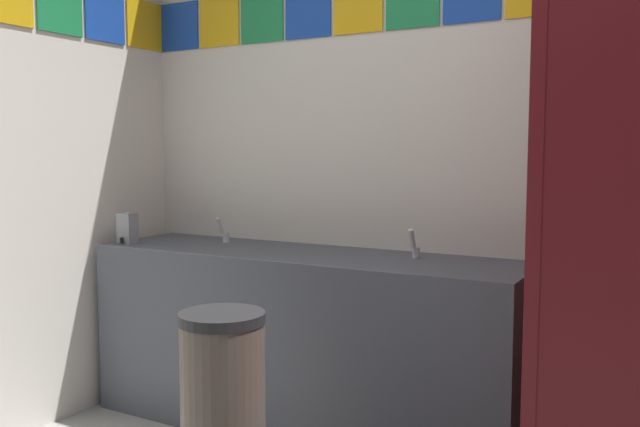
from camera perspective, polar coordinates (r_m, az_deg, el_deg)
wall_back at (r=3.22m, az=12.67°, el=6.27°), size 3.69×0.09×2.83m
vanity_counter at (r=3.33m, az=-1.49°, el=-10.58°), size 2.15×0.58×0.87m
faucet_left at (r=3.61m, az=-8.11°, el=-1.63°), size 0.04×0.10×0.14m
faucet_right at (r=3.08m, az=7.97°, el=-2.81°), size 0.04×0.10×0.14m
soap_dispenser at (r=3.70m, az=-15.91°, el=-1.20°), size 0.09×0.09×0.16m
stall_divider at (r=2.10m, az=24.50°, el=-2.09°), size 0.92×1.40×2.21m
trash_bin at (r=2.62m, az=-8.16°, el=-16.46°), size 0.32×0.32×0.77m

